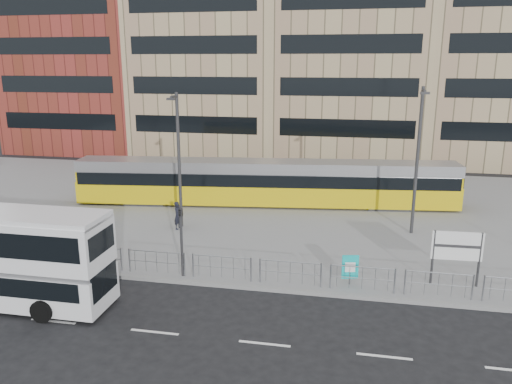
% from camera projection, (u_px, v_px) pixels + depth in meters
% --- Properties ---
extents(ground, '(120.00, 120.00, 0.00)m').
position_uv_depth(ground, '(235.00, 288.00, 21.27)').
color(ground, black).
rests_on(ground, ground).
extents(plaza, '(64.00, 24.00, 0.15)m').
position_uv_depth(plaza, '(277.00, 208.00, 32.64)').
color(plaza, gray).
rests_on(plaza, ground).
extents(kerb, '(64.00, 0.25, 0.17)m').
position_uv_depth(kerb, '(235.00, 286.00, 21.30)').
color(kerb, gray).
rests_on(kerb, ground).
extents(building_row, '(70.40, 18.40, 31.20)m').
position_uv_depth(building_row, '(327.00, 25.00, 50.23)').
color(building_row, maroon).
rests_on(building_row, ground).
extents(pedestrian_barrier, '(32.07, 0.07, 1.10)m').
position_uv_depth(pedestrian_barrier, '(283.00, 266.00, 21.13)').
color(pedestrian_barrier, '#94979C').
rests_on(pedestrian_barrier, plaza).
extents(road_markings, '(62.00, 0.12, 0.01)m').
position_uv_depth(road_markings, '(236.00, 341.00, 17.29)').
color(road_markings, white).
rests_on(road_markings, ground).
extents(tram, '(24.96, 5.31, 2.93)m').
position_uv_depth(tram, '(265.00, 183.00, 32.89)').
color(tram, gold).
rests_on(tram, plaza).
extents(station_sign, '(2.08, 0.17, 2.39)m').
position_uv_depth(station_sign, '(457.00, 248.00, 20.84)').
color(station_sign, '#2D2D30').
rests_on(station_sign, plaza).
extents(ad_panel, '(0.70, 0.19, 1.32)m').
position_uv_depth(ad_panel, '(350.00, 268.00, 21.13)').
color(ad_panel, '#2D2D30').
rests_on(ad_panel, plaza).
extents(pedestrian, '(0.47, 0.63, 1.59)m').
position_uv_depth(pedestrian, '(178.00, 215.00, 28.18)').
color(pedestrian, black).
rests_on(pedestrian, plaza).
extents(traffic_light_west, '(0.20, 0.23, 3.10)m').
position_uv_depth(traffic_light_west, '(181.00, 234.00, 21.68)').
color(traffic_light_west, '#2D2D30').
rests_on(traffic_light_west, plaza).
extents(lamp_post_west, '(0.45, 1.04, 7.62)m').
position_uv_depth(lamp_post_west, '(179.00, 155.00, 27.70)').
color(lamp_post_west, '#2D2D30').
rests_on(lamp_post_west, plaza).
extents(lamp_post_east, '(0.45, 1.04, 7.99)m').
position_uv_depth(lamp_post_east, '(418.00, 156.00, 26.54)').
color(lamp_post_east, '#2D2D30').
rests_on(lamp_post_east, plaza).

